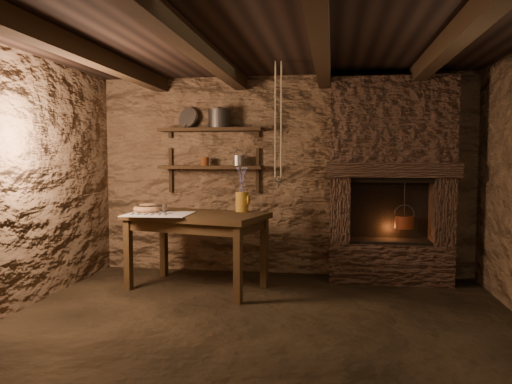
# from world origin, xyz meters

# --- Properties ---
(floor) EXTENTS (4.50, 4.50, 0.00)m
(floor) POSITION_xyz_m (0.00, 0.00, 0.00)
(floor) COLOR black
(floor) RESTS_ON ground
(back_wall) EXTENTS (4.50, 0.04, 2.40)m
(back_wall) POSITION_xyz_m (0.00, 2.00, 1.20)
(back_wall) COLOR brown
(back_wall) RESTS_ON floor
(front_wall) EXTENTS (4.50, 0.04, 2.40)m
(front_wall) POSITION_xyz_m (0.00, -2.00, 1.20)
(front_wall) COLOR brown
(front_wall) RESTS_ON floor
(left_wall) EXTENTS (0.04, 4.00, 2.40)m
(left_wall) POSITION_xyz_m (-2.25, 0.00, 1.20)
(left_wall) COLOR brown
(left_wall) RESTS_ON floor
(ceiling) EXTENTS (4.50, 4.00, 0.04)m
(ceiling) POSITION_xyz_m (0.00, 0.00, 2.40)
(ceiling) COLOR black
(ceiling) RESTS_ON back_wall
(beam_far_left) EXTENTS (0.14, 3.95, 0.16)m
(beam_far_left) POSITION_xyz_m (-1.50, 0.00, 2.31)
(beam_far_left) COLOR black
(beam_far_left) RESTS_ON ceiling
(beam_mid_left) EXTENTS (0.14, 3.95, 0.16)m
(beam_mid_left) POSITION_xyz_m (-0.50, 0.00, 2.31)
(beam_mid_left) COLOR black
(beam_mid_left) RESTS_ON ceiling
(beam_mid_right) EXTENTS (0.14, 3.95, 0.16)m
(beam_mid_right) POSITION_xyz_m (0.50, 0.00, 2.31)
(beam_mid_right) COLOR black
(beam_mid_right) RESTS_ON ceiling
(beam_far_right) EXTENTS (0.14, 3.95, 0.16)m
(beam_far_right) POSITION_xyz_m (1.50, 0.00, 2.31)
(beam_far_right) COLOR black
(beam_far_right) RESTS_ON ceiling
(shelf_lower) EXTENTS (1.25, 0.30, 0.04)m
(shelf_lower) POSITION_xyz_m (-0.85, 1.84, 1.30)
(shelf_lower) COLOR black
(shelf_lower) RESTS_ON back_wall
(shelf_upper) EXTENTS (1.25, 0.30, 0.04)m
(shelf_upper) POSITION_xyz_m (-0.85, 1.84, 1.75)
(shelf_upper) COLOR black
(shelf_upper) RESTS_ON back_wall
(hearth) EXTENTS (1.43, 0.51, 2.30)m
(hearth) POSITION_xyz_m (1.25, 1.77, 1.23)
(hearth) COLOR #3D281E
(hearth) RESTS_ON floor
(work_table) EXTENTS (1.59, 1.15, 0.82)m
(work_table) POSITION_xyz_m (-0.84, 1.13, 0.44)
(work_table) COLOR #352412
(work_table) RESTS_ON floor
(linen_cloth) EXTENTS (0.68, 0.55, 0.01)m
(linen_cloth) POSITION_xyz_m (-1.19, 0.94, 0.82)
(linen_cloth) COLOR white
(linen_cloth) RESTS_ON work_table
(pewter_cutlery_row) EXTENTS (0.56, 0.23, 0.01)m
(pewter_cutlery_row) POSITION_xyz_m (-1.19, 0.92, 0.83)
(pewter_cutlery_row) COLOR gray
(pewter_cutlery_row) RESTS_ON linen_cloth
(drinking_glasses) EXTENTS (0.22, 0.06, 0.09)m
(drinking_glasses) POSITION_xyz_m (-1.17, 1.07, 0.87)
(drinking_glasses) COLOR white
(drinking_glasses) RESTS_ON linen_cloth
(stoneware_jug) EXTENTS (0.18, 0.18, 0.50)m
(stoneware_jug) POSITION_xyz_m (-0.38, 1.36, 1.03)
(stoneware_jug) COLOR #AE7821
(stoneware_jug) RESTS_ON work_table
(wooden_bowl) EXTENTS (0.37, 0.37, 0.12)m
(wooden_bowl) POSITION_xyz_m (-1.38, 1.14, 0.86)
(wooden_bowl) COLOR #A46F47
(wooden_bowl) RESTS_ON work_table
(iron_stockpot) EXTENTS (0.33, 0.33, 0.20)m
(iron_stockpot) POSITION_xyz_m (-0.74, 1.84, 1.87)
(iron_stockpot) COLOR #2A2825
(iron_stockpot) RESTS_ON shelf_upper
(tin_pan) EXTENTS (0.29, 0.21, 0.26)m
(tin_pan) POSITION_xyz_m (-1.16, 1.94, 1.90)
(tin_pan) COLOR #A09F9B
(tin_pan) RESTS_ON shelf_upper
(small_kettle) EXTENTS (0.22, 0.19, 0.19)m
(small_kettle) POSITION_xyz_m (-0.51, 1.84, 1.38)
(small_kettle) COLOR #A09F9B
(small_kettle) RESTS_ON shelf_lower
(rusty_tin) EXTENTS (0.13, 0.13, 0.10)m
(rusty_tin) POSITION_xyz_m (-0.93, 1.84, 1.37)
(rusty_tin) COLOR #5F2D13
(rusty_tin) RESTS_ON shelf_lower
(red_pot) EXTENTS (0.25, 0.25, 0.54)m
(red_pot) POSITION_xyz_m (1.40, 1.72, 0.70)
(red_pot) COLOR maroon
(red_pot) RESTS_ON hearth
(hanging_ropes) EXTENTS (0.08, 0.08, 1.20)m
(hanging_ropes) POSITION_xyz_m (0.05, 1.05, 1.80)
(hanging_ropes) COLOR #C5B08B
(hanging_ropes) RESTS_ON ceiling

